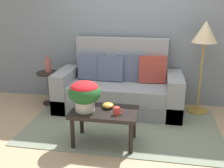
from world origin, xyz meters
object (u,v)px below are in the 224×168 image
at_px(potted_plant, 85,93).
at_px(side_table, 49,82).
at_px(snack_bowl, 108,105).
at_px(floor_lamp, 205,38).
at_px(couch, 119,88).
at_px(coffee_mug, 117,111).
at_px(table_vase, 48,65).
at_px(coffee_table, 104,115).

bearing_deg(potted_plant, side_table, 129.82).
bearing_deg(side_table, snack_bowl, -40.34).
bearing_deg(floor_lamp, couch, -175.50).
height_order(couch, coffee_mug, couch).
bearing_deg(table_vase, snack_bowl, -40.84).
bearing_deg(table_vase, coffee_table, -43.64).
relative_size(side_table, floor_lamp, 0.39).
height_order(floor_lamp, table_vase, floor_lamp).
distance_m(floor_lamp, potted_plant, 2.09).
bearing_deg(coffee_mug, side_table, 138.42).
height_order(couch, side_table, couch).
distance_m(couch, floor_lamp, 1.57).
distance_m(potted_plant, coffee_mug, 0.46).
xyz_separation_m(potted_plant, table_vase, (-1.00, 1.22, 0.01)).
bearing_deg(couch, coffee_table, -90.66).
xyz_separation_m(floor_lamp, table_vase, (-2.56, -0.07, -0.52)).
distance_m(couch, snack_bowl, 1.08).
relative_size(floor_lamp, table_vase, 4.97).
distance_m(floor_lamp, coffee_mug, 1.91).
bearing_deg(coffee_table, floor_lamp, 43.52).
height_order(coffee_table, side_table, side_table).
height_order(floor_lamp, snack_bowl, floor_lamp).
bearing_deg(side_table, coffee_table, -43.17).
relative_size(coffee_mug, snack_bowl, 0.84).
bearing_deg(snack_bowl, couch, 91.04).
bearing_deg(coffee_table, couch, 89.34).
height_order(coffee_mug, snack_bowl, coffee_mug).
relative_size(coffee_table, table_vase, 2.80).
relative_size(couch, potted_plant, 5.13).
distance_m(couch, table_vase, 1.30).
bearing_deg(potted_plant, couch, 78.22).
bearing_deg(table_vase, coffee_mug, -42.01).
bearing_deg(coffee_table, potted_plant, -170.14).
bearing_deg(table_vase, floor_lamp, 1.68).
bearing_deg(snack_bowl, floor_lamp, 42.30).
height_order(side_table, floor_lamp, floor_lamp).
relative_size(floor_lamp, potted_plant, 3.71).
bearing_deg(potted_plant, coffee_table, 9.86).
xyz_separation_m(side_table, floor_lamp, (2.56, 0.09, 0.82)).
height_order(side_table, snack_bowl, side_table).
bearing_deg(floor_lamp, table_vase, -178.32).
xyz_separation_m(floor_lamp, snack_bowl, (-1.29, -1.17, -0.73)).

